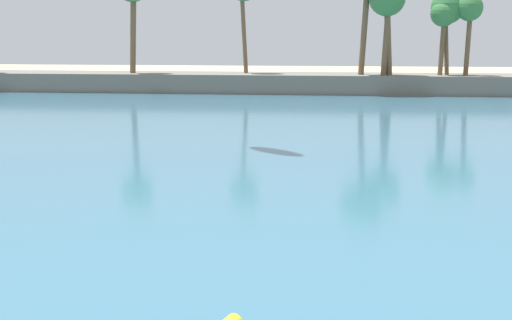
{
  "coord_description": "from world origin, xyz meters",
  "views": [
    {
      "loc": [
        1.13,
        -5.85,
        5.53
      ],
      "look_at": [
        -0.95,
        9.76,
        3.01
      ],
      "focal_mm": 55.66,
      "sensor_mm": 36.0,
      "label": 1
    }
  ],
  "objects": [
    {
      "name": "sea",
      "position": [
        0.0,
        57.77,
        0.03
      ],
      "size": [
        220.0,
        100.26,
        0.06
      ],
      "primitive_type": "cube",
      "color": "#386B84",
      "rests_on": "ground"
    },
    {
      "name": "palm_headland",
      "position": [
        1.26,
        67.69,
        3.22
      ],
      "size": [
        93.38,
        6.28,
        12.6
      ],
      "color": "slate",
      "rests_on": "ground"
    }
  ]
}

